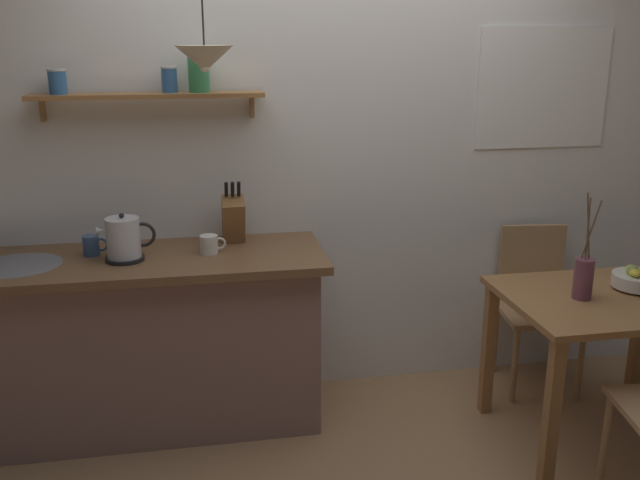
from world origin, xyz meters
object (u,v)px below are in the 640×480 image
dining_table (606,320)px  twig_vase (583,277)px  coffee_mug_by_sink (92,245)px  pendant_lamp (205,59)px  knife_block (233,218)px  fruit_bowl (637,279)px  electric_kettle (124,240)px  dining_chair_far (536,298)px  coffee_mug_spare (210,244)px

dining_table → twig_vase: twig_vase is taller
coffee_mug_by_sink → pendant_lamp: (0.56, -0.16, 0.86)m
pendant_lamp → dining_table: bearing=-13.0°
knife_block → twig_vase: bearing=-23.6°
fruit_bowl → twig_vase: (-0.32, -0.06, 0.06)m
dining_table → coffee_mug_by_sink: (-2.36, 0.58, 0.32)m
electric_kettle → knife_block: knife_block is taller
dining_chair_far → knife_block: size_ratio=2.81×
coffee_mug_spare → pendant_lamp: bearing=-81.4°
dining_chair_far → coffee_mug_spare: bearing=-176.3°
fruit_bowl → twig_vase: size_ratio=0.47×
knife_block → coffee_mug_spare: knife_block is taller
twig_vase → fruit_bowl: bearing=11.4°
dining_table → knife_block: knife_block is taller
knife_block → coffee_mug_spare: (-0.13, -0.16, -0.08)m
coffee_mug_by_sink → coffee_mug_spare: coffee_mug_by_sink is taller
dining_chair_far → dining_table: bearing=-87.3°
fruit_bowl → pendant_lamp: bearing=169.9°
dining_table → twig_vase: bearing=-179.2°
electric_kettle → coffee_mug_spare: (0.39, 0.04, -0.06)m
electric_kettle → pendant_lamp: size_ratio=0.51×
dining_table → pendant_lamp: 2.19m
twig_vase → pendant_lamp: 1.96m
dining_chair_far → electric_kettle: (-2.17, -0.15, 0.50)m
fruit_bowl → coffee_mug_by_sink: coffee_mug_by_sink is taller
twig_vase → coffee_mug_by_sink: (-2.22, 0.58, 0.10)m
dining_chair_far → knife_block: knife_block is taller
coffee_mug_spare → dining_chair_far: bearing=3.7°
twig_vase → knife_block: 1.69m
dining_table → electric_kettle: electric_kettle is taller
dining_table → coffee_mug_spare: 1.91m
electric_kettle → coffee_mug_by_sink: size_ratio=2.24×
dining_table → electric_kettle: 2.28m
dining_table → pendant_lamp: (-1.80, 0.41, 1.18)m
dining_chair_far → coffee_mug_spare: 1.84m
knife_block → coffee_mug_by_sink: size_ratio=2.69×
twig_vase → pendant_lamp: bearing=165.9°
knife_block → electric_kettle: bearing=-158.5°
knife_block → pendant_lamp: (-0.11, -0.26, 0.78)m
twig_vase → coffee_mug_by_sink: size_ratio=4.27×
dining_chair_far → twig_vase: bearing=-100.4°
twig_vase → dining_chair_far: bearing=79.6°
dining_chair_far → twig_vase: 0.72m
twig_vase → pendant_lamp: pendant_lamp is taller
fruit_bowl → pendant_lamp: pendant_lamp is taller
fruit_bowl → knife_block: knife_block is taller
electric_kettle → dining_table: bearing=-12.0°
knife_block → fruit_bowl: bearing=-18.1°
dining_chair_far → electric_kettle: 2.23m
pendant_lamp → dining_chair_far: bearing=6.6°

